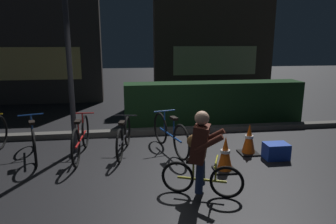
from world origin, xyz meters
TOP-DOWN VIEW (x-y plane):
  - ground_plane at (0.00, 0.00)m, footprint 40.00×40.00m
  - sidewalk_curb at (0.00, 2.20)m, footprint 12.00×0.24m
  - hedge_row at (1.80, 3.10)m, footprint 4.80×0.70m
  - storefront_left at (-3.66, 6.50)m, footprint 4.61×0.54m
  - storefront_right at (2.96, 7.20)m, footprint 4.73×0.54m
  - street_post at (-1.58, 1.20)m, footprint 0.10×0.10m
  - parked_bike_left_mid at (-2.32, 1.05)m, footprint 0.58×1.62m
  - parked_bike_center_left at (-1.43, 0.96)m, footprint 0.46×1.72m
  - parked_bike_center_right at (-0.62, 1.01)m, footprint 0.46×1.53m
  - parked_bike_right_mid at (0.30, 0.98)m, footprint 0.55×1.65m
  - traffic_cone_near at (1.08, -0.10)m, footprint 0.36×0.36m
  - traffic_cone_far at (1.80, 0.62)m, footprint 0.36×0.36m
  - blue_crate at (2.21, 0.30)m, footprint 0.44×0.32m
  - cyclist at (0.46, -0.84)m, footprint 1.12×0.65m

SIDE VIEW (x-z plane):
  - ground_plane at x=0.00m, z-range 0.00..0.00m
  - sidewalk_curb at x=0.00m, z-range 0.00..0.12m
  - blue_crate at x=2.21m, z-range 0.00..0.30m
  - traffic_cone_far at x=1.80m, z-range -0.01..0.60m
  - traffic_cone_near at x=1.08m, z-range -0.01..0.60m
  - parked_bike_center_right at x=-0.62m, z-range -0.03..0.68m
  - parked_bike_left_mid at x=-2.32m, z-range -0.04..0.74m
  - parked_bike_right_mid at x=0.30m, z-range -0.04..0.75m
  - parked_bike_center_left at x=-1.43m, z-range -0.04..0.75m
  - hedge_row at x=1.80m, z-range 0.00..1.09m
  - cyclist at x=0.46m, z-range 0.01..1.25m
  - street_post at x=-1.58m, z-range 0.00..2.94m
  - storefront_left at x=-3.66m, z-range -0.01..4.20m
  - storefront_right at x=2.96m, z-range -0.01..4.97m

